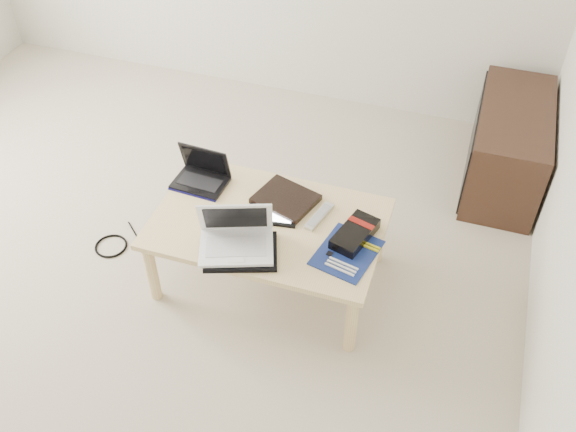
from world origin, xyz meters
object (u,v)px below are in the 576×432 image
(gpu_box, at_px, (355,234))
(media_cabinet, at_px, (507,146))
(netbook, at_px, (202,175))
(coffee_table, at_px, (268,229))
(white_laptop, at_px, (236,237))

(gpu_box, bearing_deg, media_cabinet, 61.13)
(netbook, xyz_separation_m, gpu_box, (0.84, -0.15, -0.01))
(coffee_table, xyz_separation_m, netbook, (-0.42, 0.17, 0.09))
(coffee_table, height_order, media_cabinet, media_cabinet)
(netbook, height_order, gpu_box, netbook)
(coffee_table, relative_size, netbook, 3.97)
(coffee_table, xyz_separation_m, gpu_box, (0.42, 0.02, 0.08))
(netbook, distance_m, white_laptop, 0.51)
(gpu_box, bearing_deg, coffee_table, -177.57)
(white_laptop, distance_m, gpu_box, 0.55)
(white_laptop, bearing_deg, coffee_table, 69.13)
(media_cabinet, height_order, netbook, netbook)
(white_laptop, bearing_deg, netbook, 131.83)
(media_cabinet, bearing_deg, gpu_box, -118.87)
(coffee_table, height_order, gpu_box, gpu_box)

